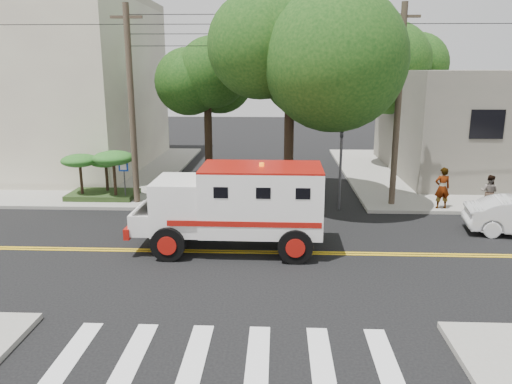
{
  "coord_description": "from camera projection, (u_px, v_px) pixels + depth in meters",
  "views": [
    {
      "loc": [
        0.99,
        -16.4,
        6.25
      ],
      "look_at": [
        0.17,
        2.3,
        1.6
      ],
      "focal_mm": 35.0,
      "sensor_mm": 36.0,
      "label": 1
    }
  ],
  "objects": [
    {
      "name": "traffic_signal",
      "position": [
        341.0,
        161.0,
        22.18
      ],
      "size": [
        0.15,
        0.18,
        3.6
      ],
      "color": "#3F3F42",
      "rests_on": "ground"
    },
    {
      "name": "palm_planter",
      "position": [
        101.0,
        168.0,
        23.79
      ],
      "size": [
        3.52,
        2.63,
        2.36
      ],
      "color": "#1E3314",
      "rests_on": "sidewalk_nw"
    },
    {
      "name": "utility_pole_left",
      "position": [
        132.0,
        108.0,
        22.42
      ],
      "size": [
        0.28,
        0.28,
        9.0
      ],
      "primitive_type": "cylinder",
      "color": "#382D23",
      "rests_on": "ground"
    },
    {
      "name": "pedestrian_a",
      "position": [
        442.0,
        188.0,
        22.17
      ],
      "size": [
        0.71,
        0.49,
        1.86
      ],
      "primitive_type": "imported",
      "rotation": [
        0.0,
        0.0,
        3.2
      ],
      "color": "gray",
      "rests_on": "sidewalk_ne"
    },
    {
      "name": "utility_pole_right",
      "position": [
        398.0,
        109.0,
        22.11
      ],
      "size": [
        0.28,
        0.28,
        9.0
      ],
      "primitive_type": "cylinder",
      "color": "#382D23",
      "rests_on": "ground"
    },
    {
      "name": "building_left",
      "position": [
        17.0,
        86.0,
        31.41
      ],
      "size": [
        16.0,
        14.0,
        10.0
      ],
      "primitive_type": "cube",
      "color": "#BAAC99",
      "rests_on": "sidewalk_nw"
    },
    {
      "name": "tree_left",
      "position": [
        212.0,
        78.0,
        27.61
      ],
      "size": [
        4.48,
        4.2,
        7.7
      ],
      "color": "black",
      "rests_on": "ground"
    },
    {
      "name": "sidewalk_nw",
      "position": [
        45.0,
        170.0,
        31.1
      ],
      "size": [
        17.0,
        17.0,
        0.15
      ],
      "primitive_type": "cube",
      "color": "gray",
      "rests_on": "ground"
    },
    {
      "name": "accessibility_sign",
      "position": [
        124.0,
        176.0,
        23.37
      ],
      "size": [
        0.45,
        0.1,
        2.02
      ],
      "color": "#3F3F42",
      "rests_on": "ground"
    },
    {
      "name": "tree_main",
      "position": [
        301.0,
        46.0,
        21.65
      ],
      "size": [
        6.08,
        5.7,
        9.85
      ],
      "color": "black",
      "rests_on": "ground"
    },
    {
      "name": "tree_right",
      "position": [
        405.0,
        71.0,
        30.89
      ],
      "size": [
        4.8,
        4.5,
        8.2
      ],
      "color": "black",
      "rests_on": "ground"
    },
    {
      "name": "pedestrian_b",
      "position": [
        489.0,
        192.0,
        22.12
      ],
      "size": [
        0.95,
        0.91,
        1.54
      ],
      "primitive_type": "imported",
      "rotation": [
        0.0,
        0.0,
        2.5
      ],
      "color": "gray",
      "rests_on": "sidewalk_ne"
    },
    {
      "name": "sidewalk_ne",
      "position": [
        486.0,
        174.0,
        29.94
      ],
      "size": [
        17.0,
        17.0,
        0.15
      ],
      "primitive_type": "cube",
      "color": "gray",
      "rests_on": "ground"
    },
    {
      "name": "armored_truck",
      "position": [
        237.0,
        203.0,
        17.31
      ],
      "size": [
        6.65,
        2.75,
        3.02
      ],
      "rotation": [
        0.0,
        0.0,
        -0.01
      ],
      "color": "white",
      "rests_on": "ground"
    },
    {
      "name": "ground",
      "position": [
        248.0,
        252.0,
        17.45
      ],
      "size": [
        100.0,
        100.0,
        0.0
      ],
      "primitive_type": "plane",
      "color": "black",
      "rests_on": "ground"
    }
  ]
}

